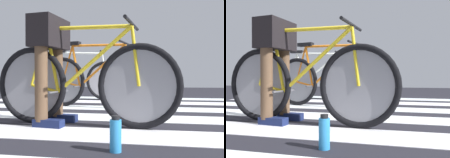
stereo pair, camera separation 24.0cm
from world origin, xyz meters
The scene contains 7 objects.
ground centered at (0.00, 0.00, 0.01)m, with size 18.00×14.00×0.02m.
crosswalk_markings centered at (0.03, 0.17, 0.02)m, with size 5.44×4.23×0.00m.
bicycle_1_of_3 centered at (-0.25, -0.67, 0.41)m, with size 1.73×0.52×0.93m.
cyclist_1_of_3 centered at (-0.55, -0.63, 0.65)m, with size 0.35×0.43×0.97m.
bicycle_2_of_3 centered at (-0.42, 0.54, 0.41)m, with size 1.71×0.56×0.93m.
bicycle_3_of_3 centered at (-0.99, 1.59, 0.41)m, with size 1.73×0.52×0.93m.
water_bottle centered at (0.16, -1.35, 0.12)m, with size 0.07×0.07×0.21m.
Camera 1 is at (0.38, -2.74, 0.46)m, focal length 38.85 mm.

